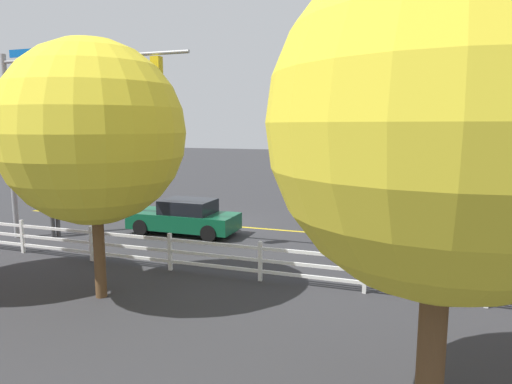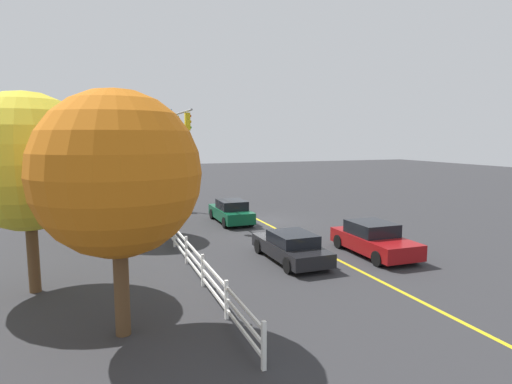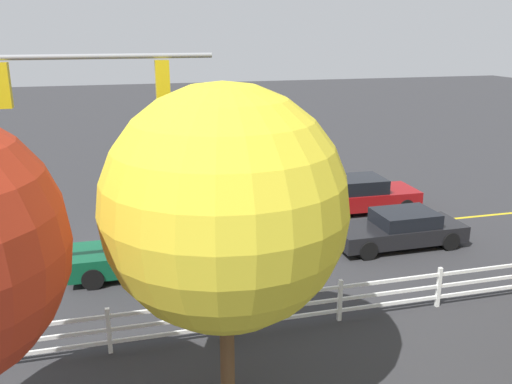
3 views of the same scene
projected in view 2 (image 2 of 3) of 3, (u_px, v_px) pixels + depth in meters
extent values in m
plane|color=#2D2D30|center=(261.00, 221.00, 26.49)|extent=(120.00, 120.00, 0.00)
cube|color=gold|center=(288.00, 235.00, 22.78)|extent=(28.00, 0.16, 0.01)
cylinder|color=gray|center=(170.00, 162.00, 30.19)|extent=(0.20, 0.20, 6.99)
cylinder|color=gray|center=(179.00, 113.00, 26.21)|extent=(7.71, 0.12, 0.12)
cube|color=#0C59B2|center=(170.00, 112.00, 28.91)|extent=(1.10, 0.03, 0.28)
cube|color=gold|center=(176.00, 124.00, 27.08)|extent=(0.32, 0.28, 1.00)
sphere|color=red|center=(179.00, 119.00, 27.09)|extent=(0.17, 0.17, 0.17)
sphere|color=orange|center=(179.00, 124.00, 27.13)|extent=(0.17, 0.17, 0.17)
sphere|color=#148C19|center=(179.00, 129.00, 27.17)|extent=(0.17, 0.17, 0.17)
cube|color=gold|center=(187.00, 122.00, 23.81)|extent=(0.32, 0.28, 1.00)
sphere|color=red|center=(190.00, 116.00, 23.83)|extent=(0.17, 0.17, 0.17)
sphere|color=orange|center=(190.00, 122.00, 23.87)|extent=(0.17, 0.17, 0.17)
sphere|color=#148C19|center=(190.00, 127.00, 23.91)|extent=(0.17, 0.17, 0.17)
cube|color=#0C4C2D|center=(231.00, 214.00, 26.03)|extent=(4.43, 1.74, 0.65)
cube|color=black|center=(232.00, 205.00, 25.74)|extent=(2.03, 1.55, 0.54)
cylinder|color=black|center=(212.00, 214.00, 27.18)|extent=(0.64, 0.23, 0.64)
cylinder|color=black|center=(236.00, 212.00, 27.73)|extent=(0.64, 0.23, 0.64)
cylinder|color=black|center=(225.00, 223.00, 24.38)|extent=(0.64, 0.23, 0.64)
cylinder|color=black|center=(251.00, 221.00, 24.93)|extent=(0.64, 0.23, 0.64)
cube|color=black|center=(290.00, 249.00, 17.91)|extent=(4.56, 1.79, 0.56)
cube|color=black|center=(293.00, 238.00, 17.63)|extent=(2.06, 1.59, 0.47)
cylinder|color=black|center=(259.00, 246.00, 19.07)|extent=(0.64, 0.23, 0.64)
cylinder|color=black|center=(291.00, 243.00, 19.65)|extent=(0.64, 0.23, 0.64)
cylinder|color=black|center=(289.00, 265.00, 16.21)|extent=(0.64, 0.23, 0.64)
cylinder|color=black|center=(326.00, 261.00, 16.79)|extent=(0.64, 0.23, 0.64)
cube|color=maroon|center=(374.00, 243.00, 18.78)|extent=(4.51, 1.99, 0.66)
cube|color=black|center=(372.00, 228.00, 18.92)|extent=(2.04, 1.75, 0.56)
cylinder|color=black|center=(414.00, 255.00, 17.68)|extent=(0.64, 0.23, 0.64)
cylinder|color=black|center=(378.00, 259.00, 17.10)|extent=(0.64, 0.23, 0.64)
cylinder|color=black|center=(371.00, 239.00, 20.53)|extent=(0.64, 0.23, 0.64)
cylinder|color=black|center=(339.00, 241.00, 19.94)|extent=(0.64, 0.23, 0.64)
cylinder|color=#3F3F42|center=(184.00, 206.00, 29.50)|extent=(0.16, 0.16, 0.85)
cylinder|color=#3F3F42|center=(181.00, 206.00, 29.53)|extent=(0.16, 0.16, 0.85)
cube|color=red|center=(182.00, 196.00, 29.42)|extent=(0.42, 0.48, 0.62)
sphere|color=tan|center=(182.00, 190.00, 29.37)|extent=(0.22, 0.22, 0.22)
cube|color=white|center=(264.00, 346.00, 9.41)|extent=(0.10, 0.10, 1.15)
cube|color=white|center=(227.00, 300.00, 12.09)|extent=(0.10, 0.10, 1.15)
cube|color=white|center=(203.00, 270.00, 14.78)|extent=(0.10, 0.10, 1.15)
cube|color=white|center=(186.00, 250.00, 17.46)|extent=(0.10, 0.10, 1.15)
cube|color=white|center=(174.00, 235.00, 20.14)|extent=(0.10, 0.10, 1.15)
cube|color=white|center=(165.00, 224.00, 22.82)|extent=(0.10, 0.10, 1.15)
cube|color=white|center=(158.00, 215.00, 25.50)|extent=(0.10, 0.10, 1.15)
cube|color=white|center=(152.00, 207.00, 28.18)|extent=(0.10, 0.10, 1.15)
cube|color=white|center=(147.00, 201.00, 30.86)|extent=(0.10, 0.10, 1.15)
cube|color=white|center=(143.00, 196.00, 33.55)|extent=(0.10, 0.10, 1.15)
cube|color=white|center=(169.00, 222.00, 21.43)|extent=(26.00, 0.06, 0.09)
cube|color=white|center=(169.00, 229.00, 21.48)|extent=(26.00, 0.06, 0.09)
cube|color=white|center=(170.00, 235.00, 21.52)|extent=(26.00, 0.06, 0.09)
cylinder|color=brown|center=(93.00, 200.00, 26.33)|extent=(0.34, 0.34, 2.72)
sphere|color=#B22D19|center=(91.00, 152.00, 25.96)|extent=(4.23, 4.23, 4.23)
cylinder|color=brown|center=(116.00, 212.00, 22.42)|extent=(0.29, 0.29, 2.51)
sphere|color=yellow|center=(113.00, 157.00, 22.05)|extent=(4.51, 4.51, 4.51)
cylinder|color=brown|center=(122.00, 286.00, 11.04)|extent=(0.39, 0.39, 2.68)
sphere|color=#C66614|center=(117.00, 174.00, 10.67)|extent=(4.27, 4.27, 4.27)
cylinder|color=brown|center=(33.00, 253.00, 14.16)|extent=(0.37, 0.37, 2.71)
sphere|color=yellow|center=(27.00, 161.00, 13.77)|extent=(4.54, 4.54, 4.54)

